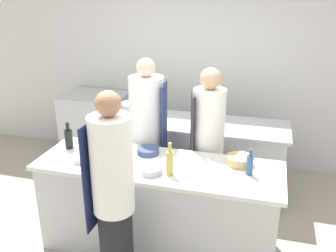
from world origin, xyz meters
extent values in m
plane|color=#A89E8E|center=(0.00, 0.00, 0.00)|extent=(16.00, 16.00, 0.00)
cube|color=silver|center=(0.00, 2.13, 1.40)|extent=(8.00, 0.06, 2.80)
cube|color=#B7BABC|center=(0.00, 0.00, 0.44)|extent=(2.21, 0.72, 0.88)
cube|color=silver|center=(0.00, 0.00, 0.90)|extent=(2.30, 0.75, 0.04)
cube|color=#B7BABC|center=(0.14, 1.19, 0.44)|extent=(2.09, 0.69, 0.88)
cube|color=#B7BABC|center=(0.14, 1.19, 0.90)|extent=(2.18, 0.72, 0.04)
cube|color=#B7BABC|center=(-1.48, 1.72, 0.49)|extent=(0.88, 0.71, 0.99)
cube|color=black|center=(-1.48, 1.37, 0.27)|extent=(0.71, 0.01, 0.35)
cube|color=black|center=(-1.48, 1.37, 0.95)|extent=(0.75, 0.01, 0.06)
cylinder|color=black|center=(-0.16, -0.67, 0.41)|extent=(0.28, 0.28, 0.83)
cylinder|color=white|center=(-0.16, -0.67, 1.21)|extent=(0.33, 0.33, 0.78)
cube|color=#19234C|center=(-0.32, -0.67, 1.10)|extent=(0.02, 0.31, 0.88)
sphere|color=#9E7051|center=(-0.16, -0.67, 1.70)|extent=(0.19, 0.19, 0.19)
cylinder|color=black|center=(-0.31, 0.60, 0.41)|extent=(0.32, 0.32, 0.82)
cylinder|color=white|center=(-0.31, 0.60, 1.20)|extent=(0.37, 0.37, 0.77)
cube|color=navy|center=(-0.12, 0.63, 1.09)|extent=(0.06, 0.35, 0.87)
sphere|color=beige|center=(-0.31, 0.60, 1.68)|extent=(0.20, 0.20, 0.20)
cylinder|color=black|center=(0.37, 0.58, 0.40)|extent=(0.28, 0.28, 0.79)
cylinder|color=white|center=(0.37, 0.58, 1.15)|extent=(0.33, 0.33, 0.72)
cube|color=#2D2D33|center=(0.20, 0.53, 1.05)|extent=(0.10, 0.31, 0.83)
sphere|color=tan|center=(0.37, 0.58, 1.62)|extent=(0.22, 0.22, 0.22)
cylinder|color=#B2A84C|center=(0.16, -0.16, 1.02)|extent=(0.07, 0.07, 0.22)
cylinder|color=#B2A84C|center=(0.16, -0.16, 1.18)|extent=(0.03, 0.03, 0.08)
cylinder|color=#19471E|center=(-0.34, 0.10, 1.01)|extent=(0.06, 0.06, 0.18)
cylinder|color=#19471E|center=(-0.34, 0.10, 1.13)|extent=(0.03, 0.03, 0.07)
cylinder|color=#2D5175|center=(0.83, 0.03, 1.00)|extent=(0.06, 0.06, 0.18)
cylinder|color=#2D5175|center=(0.83, 0.03, 1.13)|extent=(0.03, 0.03, 0.07)
cylinder|color=black|center=(-0.98, 0.11, 1.01)|extent=(0.08, 0.08, 0.20)
cylinder|color=black|center=(-0.98, 0.11, 1.15)|extent=(0.04, 0.04, 0.08)
cylinder|color=white|center=(-0.70, -0.11, 0.95)|extent=(0.21, 0.21, 0.06)
cylinder|color=#B7BABC|center=(-0.01, -0.18, 0.95)|extent=(0.21, 0.21, 0.06)
cylinder|color=navy|center=(-0.16, 0.20, 0.94)|extent=(0.22, 0.22, 0.06)
cylinder|color=tan|center=(0.73, 0.20, 0.96)|extent=(0.24, 0.24, 0.08)
cylinder|color=#B7BABC|center=(-0.67, 1.14, 1.01)|extent=(0.30, 0.30, 0.19)
camera|label=1|loc=(0.92, -2.98, 2.50)|focal=40.00mm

